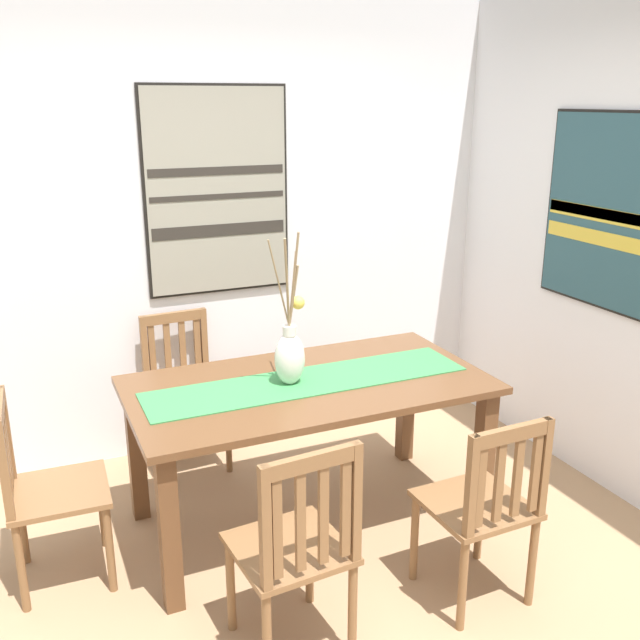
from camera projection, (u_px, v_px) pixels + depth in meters
name	position (u px, v px, depth m)	size (l,w,h in m)	color
ground_plane	(341.00, 617.00, 3.04)	(6.40, 6.40, 0.03)	#A37F5B
wall_back	(209.00, 229.00, 4.25)	(6.40, 0.12, 2.70)	silver
dining_table	(308.00, 403.00, 3.52)	(1.74, 0.93, 0.77)	brown
table_runner	(308.00, 381.00, 3.48)	(1.60, 0.36, 0.01)	#388447
centerpiece_vase	(290.00, 353.00, 3.41)	(0.21, 0.22, 0.76)	silver
chair_0	(484.00, 505.00, 2.99)	(0.43, 0.43, 0.88)	brown
chair_1	(184.00, 388.00, 4.18)	(0.44, 0.44, 0.90)	brown
chair_2	(296.00, 547.00, 2.68)	(0.45, 0.45, 0.93)	brown
chair_3	(43.00, 486.00, 3.11)	(0.44, 0.44, 0.89)	brown
painting_on_back_wall	(217.00, 192.00, 4.14)	(0.86, 0.05, 1.20)	black
painting_on_side_wall	(618.00, 214.00, 3.68)	(0.05, 1.01, 1.03)	black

